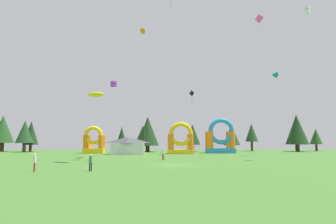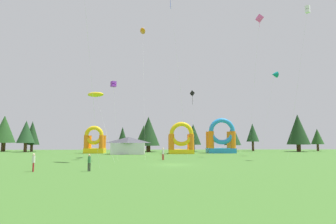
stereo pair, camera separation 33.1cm
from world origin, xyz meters
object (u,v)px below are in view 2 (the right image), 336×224
(kite_teal_delta, at_px, (274,75))
(kite_purple_box, at_px, (113,84))
(inflatable_orange_dome, at_px, (95,143))
(person_left_edge, at_px, (89,161))
(kite_black_diamond, at_px, (193,94))
(kite_yellow_parafoil, at_px, (95,95))
(inflatable_red_slide, at_px, (221,140))
(kite_pink_diamond, at_px, (259,20))
(person_midfield, at_px, (34,161))
(person_near_camera, at_px, (163,153))
(kite_white_box, at_px, (308,10))
(inflatable_yellow_castle, at_px, (181,142))
(kite_orange_parafoil, at_px, (143,31))
(festival_tent, at_px, (128,145))

(kite_teal_delta, bearing_deg, kite_purple_box, -161.88)
(inflatable_orange_dome, bearing_deg, person_left_edge, -79.18)
(kite_black_diamond, height_order, person_left_edge, kite_black_diamond)
(kite_yellow_parafoil, bearing_deg, inflatable_red_slide, 48.95)
(kite_pink_diamond, bearing_deg, person_midfield, -142.15)
(person_near_camera, bearing_deg, kite_black_diamond, 71.70)
(kite_white_box, height_order, person_midfield, kite_white_box)
(kite_purple_box, bearing_deg, kite_teal_delta, 18.12)
(kite_teal_delta, relative_size, person_near_camera, 9.12)
(person_midfield, xyz_separation_m, inflatable_yellow_castle, (17.02, 36.19, 1.59))
(kite_teal_delta, relative_size, person_midfield, 9.84)
(kite_orange_parafoil, xyz_separation_m, kite_black_diamond, (10.75, 13.49, -9.20))
(kite_white_box, bearing_deg, inflatable_yellow_castle, 130.77)
(kite_orange_parafoil, bearing_deg, person_near_camera, -65.35)
(kite_orange_parafoil, distance_m, kite_teal_delta, 26.76)
(kite_white_box, xyz_separation_m, person_midfield, (-35.17, -15.14, -22.38))
(kite_black_diamond, xyz_separation_m, festival_tent, (-14.14, -1.41, -11.46))
(kite_yellow_parafoil, relative_size, kite_purple_box, 0.80)
(kite_yellow_parafoil, relative_size, kite_white_box, 0.40)
(kite_teal_delta, bearing_deg, person_midfield, -142.03)
(kite_orange_parafoil, distance_m, kite_pink_diamond, 21.92)
(kite_pink_diamond, relative_size, person_midfield, 15.79)
(kite_white_box, bearing_deg, kite_pink_diamond, 117.57)
(kite_yellow_parafoil, distance_m, person_near_camera, 12.81)
(kite_purple_box, relative_size, person_left_edge, 7.62)
(inflatable_orange_dome, bearing_deg, festival_tent, -30.51)
(kite_orange_parafoil, bearing_deg, inflatable_red_slide, 42.47)
(person_left_edge, distance_m, inflatable_yellow_castle, 38.08)
(kite_teal_delta, height_order, kite_pink_diamond, kite_pink_diamond)
(person_near_camera, bearing_deg, festival_tent, 110.01)
(person_near_camera, xyz_separation_m, inflatable_orange_dome, (-14.95, 24.42, 1.20))
(person_left_edge, relative_size, inflatable_yellow_castle, 0.23)
(inflatable_orange_dome, relative_size, inflatable_yellow_castle, 0.90)
(person_midfield, height_order, person_left_edge, person_midfield)
(kite_yellow_parafoil, relative_size, person_left_edge, 6.09)
(kite_teal_delta, height_order, kite_black_diamond, kite_teal_delta)
(inflatable_yellow_castle, bearing_deg, kite_yellow_parafoil, -120.12)
(inflatable_red_slide, distance_m, festival_tent, 21.48)
(kite_purple_box, height_order, person_near_camera, kite_purple_box)
(person_midfield, xyz_separation_m, person_left_edge, (5.07, 0.07, -0.05))
(kite_pink_diamond, bearing_deg, person_near_camera, -155.21)
(kite_purple_box, xyz_separation_m, person_near_camera, (7.69, -1.80, -10.53))
(kite_yellow_parafoil, bearing_deg, inflatable_orange_dome, 101.36)
(kite_teal_delta, height_order, inflatable_orange_dome, kite_teal_delta)
(kite_pink_diamond, distance_m, person_near_camera, 31.59)
(kite_purple_box, relative_size, person_midfield, 7.24)
(kite_teal_delta, xyz_separation_m, kite_purple_box, (-29.80, -9.75, -4.13))
(person_midfield, bearing_deg, inflatable_orange_dome, 151.77)
(person_left_edge, height_order, inflatable_red_slide, inflatable_red_slide)
(kite_yellow_parafoil, relative_size, festival_tent, 1.38)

